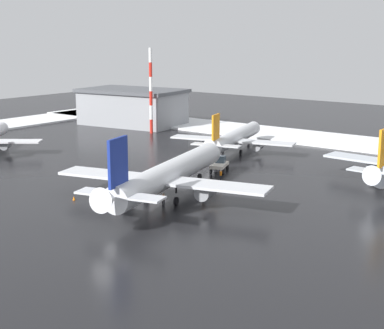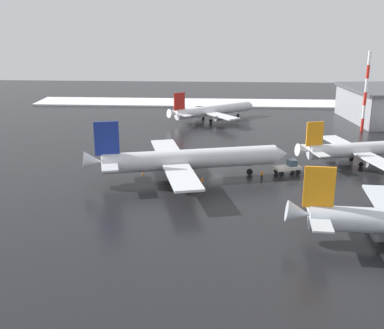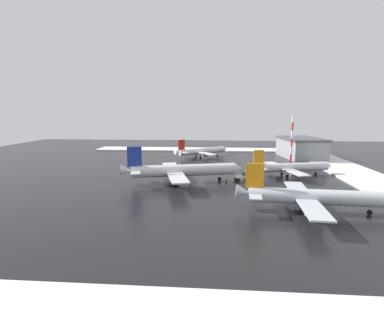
% 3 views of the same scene
% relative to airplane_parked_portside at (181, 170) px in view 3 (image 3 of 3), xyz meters
% --- Properties ---
extents(ground_plane, '(240.00, 240.00, 0.00)m').
position_rel_airplane_parked_portside_xyz_m(ground_plane, '(7.44, -5.10, -3.48)').
color(ground_plane, black).
extents(snow_bank_far, '(152.00, 16.00, 0.44)m').
position_rel_airplane_parked_portside_xyz_m(snow_bank_far, '(7.44, -55.10, -3.26)').
color(snow_bank_far, white).
rests_on(snow_bank_far, ground_plane).
extents(snow_bank_right, '(14.00, 116.00, 0.44)m').
position_rel_airplane_parked_portside_xyz_m(snow_bank_right, '(74.44, -5.10, -3.26)').
color(snow_bank_right, white).
rests_on(snow_bank_right, ground_plane).
extents(airplane_parked_portside, '(29.36, 34.97, 10.53)m').
position_rel_airplane_parked_portside_xyz_m(airplane_parked_portside, '(0.00, 0.00, 0.00)').
color(airplane_parked_portside, silver).
rests_on(airplane_parked_portside, ground_plane).
extents(airplane_foreground_jet, '(20.91, 23.54, 8.30)m').
position_rel_airplane_parked_portside_xyz_m(airplane_foreground_jet, '(48.31, -3.45, -0.74)').
color(airplane_foreground_jet, white).
rests_on(airplane_foreground_jet, ground_plane).
extents(airplane_far_rear, '(23.65, 28.16, 8.49)m').
position_rel_airplane_parked_portside_xyz_m(airplane_far_rear, '(10.95, -32.93, -0.67)').
color(airplane_far_rear, silver).
rests_on(airplane_far_rear, ground_plane).
extents(airplane_parked_starboard, '(27.12, 32.69, 9.70)m').
position_rel_airplane_parked_portside_xyz_m(airplane_parked_starboard, '(-23.78, -29.54, -0.27)').
color(airplane_parked_starboard, silver).
rests_on(airplane_parked_starboard, ground_plane).
extents(pushback_tug, '(3.72, 5.08, 2.50)m').
position_rel_airplane_parked_portside_xyz_m(pushback_tug, '(3.87, -17.79, -2.20)').
color(pushback_tug, silver).
rests_on(pushback_tug, ground_plane).
extents(ground_crew_by_nose_gear, '(0.36, 0.36, 1.71)m').
position_rel_airplane_parked_portside_xyz_m(ground_crew_by_nose_gear, '(0.20, -12.82, -2.51)').
color(ground_crew_by_nose_gear, black).
rests_on(ground_crew_by_nose_gear, ground_plane).
extents(ground_crew_beside_wing, '(0.36, 0.36, 1.71)m').
position_rel_airplane_parked_portside_xyz_m(ground_crew_beside_wing, '(-3.89, -2.85, -2.51)').
color(ground_crew_beside_wing, black).
rests_on(ground_crew_beside_wing, ground_plane).
extents(ground_crew_mid_apron, '(0.36, 0.36, 1.71)m').
position_rel_airplane_parked_portside_xyz_m(ground_crew_mid_apron, '(-1.59, 2.84, -2.51)').
color(ground_crew_mid_apron, black).
rests_on(ground_crew_mid_apron, ground_plane).
extents(antenna_mast, '(0.70, 0.70, 18.99)m').
position_rel_airplane_parked_portside_xyz_m(antenna_mast, '(37.90, -39.81, 6.01)').
color(antenna_mast, red).
rests_on(antenna_mast, ground_plane).
extents(cargo_hangar, '(26.73, 18.10, 8.80)m').
position_rel_airplane_parked_portside_xyz_m(cargo_hangar, '(50.29, -46.96, 0.96)').
color(cargo_hangar, gray).
rests_on(cargo_hangar, ground_plane).
extents(traffic_cone_near_nose, '(0.36, 0.36, 0.55)m').
position_rel_airplane_parked_portside_xyz_m(traffic_cone_near_nose, '(2.06, 7.81, -3.20)').
color(traffic_cone_near_nose, orange).
rests_on(traffic_cone_near_nose, ground_plane).
extents(traffic_cone_mid_line, '(0.36, 0.36, 0.55)m').
position_rel_airplane_parked_portside_xyz_m(traffic_cone_mid_line, '(9.82, 7.97, -3.20)').
color(traffic_cone_mid_line, orange).
rests_on(traffic_cone_mid_line, ground_plane).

